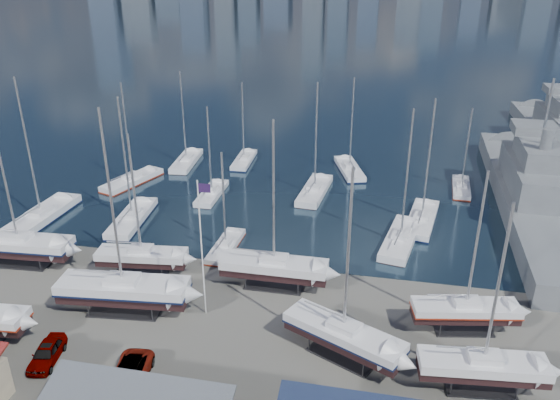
% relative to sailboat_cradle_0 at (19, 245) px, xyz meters
% --- Properties ---
extents(ground, '(1400.00, 1400.00, 0.00)m').
position_rel_sailboat_cradle_0_xyz_m(ground, '(22.15, -5.36, -2.17)').
color(ground, '#605E59').
rests_on(ground, ground).
extents(water, '(1400.00, 600.00, 0.40)m').
position_rel_sailboat_cradle_0_xyz_m(water, '(22.15, 304.64, -2.32)').
color(water, '#1A303C').
rests_on(water, ground).
extents(sailboat_cradle_0, '(11.37, 3.81, 17.95)m').
position_rel_sailboat_cradle_0_xyz_m(sailboat_cradle_0, '(0.00, 0.00, 0.00)').
color(sailboat_cradle_0, '#2D2D33').
rests_on(sailboat_cradle_0, ground).
extents(sailboat_cradle_2, '(9.27, 3.55, 14.84)m').
position_rel_sailboat_cradle_0_xyz_m(sailboat_cradle_2, '(13.42, 0.63, -0.15)').
color(sailboat_cradle_2, '#2D2D33').
rests_on(sailboat_cradle_2, ground).
extents(sailboat_cradle_3, '(12.13, 4.46, 18.93)m').
position_rel_sailboat_cradle_0_xyz_m(sailboat_cradle_3, '(14.55, -5.66, 0.05)').
color(sailboat_cradle_3, '#2D2D33').
rests_on(sailboat_cradle_3, ground).
extents(sailboat_cradle_4, '(10.36, 2.90, 16.85)m').
position_rel_sailboat_cradle_0_xyz_m(sailboat_cradle_4, '(26.99, 1.06, -0.05)').
color(sailboat_cradle_4, '#2D2D33').
rests_on(sailboat_cradle_4, ground).
extents(sailboat_cradle_5, '(10.35, 6.97, 16.35)m').
position_rel_sailboat_cradle_0_xyz_m(sailboat_cradle_5, '(34.60, -8.01, -0.08)').
color(sailboat_cradle_5, '#2D2D33').
rests_on(sailboat_cradle_5, ground).
extents(sailboat_cradle_6, '(9.37, 4.14, 14.75)m').
position_rel_sailboat_cradle_0_xyz_m(sailboat_cradle_6, '(44.49, -2.47, -0.17)').
color(sailboat_cradle_6, '#2D2D33').
rests_on(sailboat_cradle_6, ground).
extents(sailboat_cradle_7, '(9.53, 3.55, 15.27)m').
position_rel_sailboat_cradle_0_xyz_m(sailboat_cradle_7, '(45.00, -9.57, -0.13)').
color(sailboat_cradle_7, '#2D2D33').
rests_on(sailboat_cradle_7, ground).
extents(sailboat_moored_0, '(3.91, 12.48, 18.48)m').
position_rel_sailboat_cradle_0_xyz_m(sailboat_moored_0, '(-4.12, 9.70, -1.86)').
color(sailboat_moored_0, black).
rests_on(sailboat_moored_0, water).
extents(sailboat_moored_1, '(6.01, 10.54, 15.19)m').
position_rel_sailboat_cradle_0_xyz_m(sailboat_moored_1, '(1.42, 23.25, -1.86)').
color(sailboat_moored_1, black).
rests_on(sailboat_moored_1, water).
extents(sailboat_moored_2, '(3.69, 10.26, 15.18)m').
position_rel_sailboat_cradle_0_xyz_m(sailboat_moored_2, '(6.17, 32.51, -1.85)').
color(sailboat_moored_2, black).
rests_on(sailboat_moored_2, water).
extents(sailboat_moored_3, '(4.08, 11.11, 16.25)m').
position_rel_sailboat_cradle_0_xyz_m(sailboat_moored_3, '(6.99, 11.55, -1.86)').
color(sailboat_moored_3, black).
rests_on(sailboat_moored_3, water).
extents(sailboat_moored_4, '(2.50, 8.61, 12.97)m').
position_rel_sailboat_cradle_0_xyz_m(sailboat_moored_4, '(14.04, 21.10, -1.85)').
color(sailboat_moored_4, black).
rests_on(sailboat_moored_4, water).
extents(sailboat_moored_5, '(2.87, 9.00, 13.31)m').
position_rel_sailboat_cradle_0_xyz_m(sailboat_moored_5, '(14.87, 34.90, -1.86)').
color(sailboat_moored_5, black).
rests_on(sailboat_moored_5, water).
extents(sailboat_moored_6, '(2.53, 8.02, 11.87)m').
position_rel_sailboat_cradle_0_xyz_m(sailboat_moored_6, '(20.20, 7.20, -1.86)').
color(sailboat_moored_6, black).
rests_on(sailboat_moored_6, water).
extents(sailboat_moored_7, '(3.83, 10.84, 16.06)m').
position_rel_sailboat_cradle_0_xyz_m(sailboat_moored_7, '(27.61, 24.62, -1.85)').
color(sailboat_moored_7, black).
rests_on(sailboat_moored_7, water).
extents(sailboat_moored_8, '(5.70, 10.34, 14.90)m').
position_rel_sailboat_cradle_0_xyz_m(sailboat_moored_8, '(31.55, 34.12, -1.86)').
color(sailboat_moored_8, black).
rests_on(sailboat_moored_8, water).
extents(sailboat_moored_9, '(4.97, 11.16, 16.29)m').
position_rel_sailboat_cradle_0_xyz_m(sailboat_moored_9, '(39.17, 12.54, -1.85)').
color(sailboat_moored_9, black).
rests_on(sailboat_moored_9, water).
extents(sailboat_moored_10, '(4.74, 11.12, 16.10)m').
position_rel_sailboat_cradle_0_xyz_m(sailboat_moored_10, '(41.67, 18.30, -1.86)').
color(sailboat_moored_10, black).
rests_on(sailboat_moored_10, water).
extents(sailboat_moored_11, '(2.82, 8.28, 12.18)m').
position_rel_sailboat_cradle_0_xyz_m(sailboat_moored_11, '(47.41, 30.10, -1.86)').
color(sailboat_moored_11, black).
rests_on(sailboat_moored_11, water).
extents(naval_ship_east, '(9.01, 48.60, 18.36)m').
position_rel_sailboat_cradle_0_xyz_m(naval_ship_east, '(55.48, 26.10, -0.51)').
color(naval_ship_east, slate).
rests_on(naval_ship_east, water).
extents(naval_ship_west, '(8.15, 45.23, 18.06)m').
position_rel_sailboat_cradle_0_xyz_m(naval_ship_west, '(65.52, 53.22, -0.51)').
color(naval_ship_west, slate).
rests_on(naval_ship_west, water).
extents(car_a, '(2.59, 4.83, 1.56)m').
position_rel_sailboat_cradle_0_xyz_m(car_a, '(11.56, -13.30, -1.39)').
color(car_a, gray).
rests_on(car_a, ground).
extents(car_c, '(3.20, 5.84, 1.55)m').
position_rel_sailboat_cradle_0_xyz_m(car_c, '(19.09, -14.35, -1.40)').
color(car_c, gray).
rests_on(car_c, ground).
extents(flagpole, '(1.14, 0.12, 13.00)m').
position_rel_sailboat_cradle_0_xyz_m(flagpole, '(21.95, -4.58, 5.38)').
color(flagpole, white).
rests_on(flagpole, ground).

